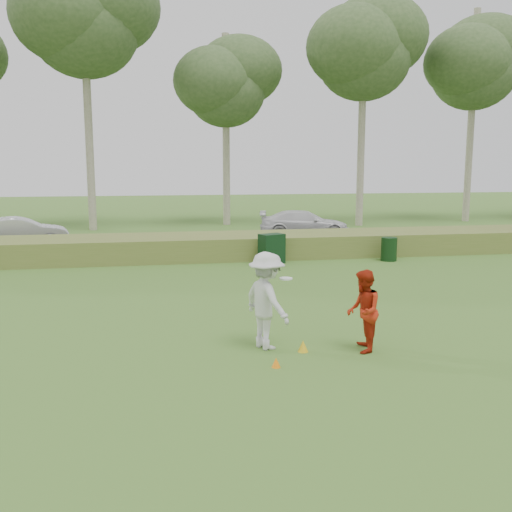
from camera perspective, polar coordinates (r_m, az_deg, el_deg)
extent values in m
plane|color=#396622|center=(11.90, 3.62, -9.23)|extent=(120.00, 120.00, 0.00)
cube|color=#596B2A|center=(23.35, -3.64, 1.01)|extent=(80.00, 3.00, 0.90)
cube|color=#2D2D2D|center=(28.33, -4.88, 1.57)|extent=(80.00, 6.00, 0.06)
cylinder|color=gray|center=(34.32, -16.54, 15.48)|extent=(0.44, 0.44, 15.50)
ellipsoid|color=#364F27|center=(34.99, -16.85, 21.79)|extent=(7.80, 7.80, 6.60)
cylinder|color=gray|center=(35.82, -3.01, 12.34)|extent=(0.44, 0.44, 11.50)
ellipsoid|color=#364F27|center=(36.10, -3.05, 16.90)|extent=(6.24, 6.24, 5.28)
cylinder|color=gray|center=(35.96, 10.57, 14.19)|extent=(0.44, 0.44, 14.00)
ellipsoid|color=#364F27|center=(36.44, 10.74, 19.67)|extent=(7.28, 7.28, 6.16)
cylinder|color=gray|center=(40.61, 20.73, 12.81)|extent=(0.44, 0.44, 13.50)
ellipsoid|color=#364F27|center=(41.00, 21.01, 17.51)|extent=(7.02, 7.02, 5.94)
imported|color=silver|center=(11.66, 1.08, -4.49)|extent=(1.20, 1.48, 2.00)
cylinder|color=white|center=(11.65, 3.01, -2.27)|extent=(0.27, 0.27, 0.03)
imported|color=#AF230F|center=(11.70, 10.69, -5.43)|extent=(0.84, 0.96, 1.67)
cone|color=orange|center=(10.82, 2.02, -10.60)|extent=(0.17, 0.17, 0.19)
cone|color=gold|center=(11.70, 4.72, -8.97)|extent=(0.21, 0.21, 0.24)
cube|color=black|center=(21.73, 1.58, 0.73)|extent=(1.06, 0.87, 1.14)
cylinder|color=black|center=(22.96, 13.15, 0.68)|extent=(0.77, 0.77, 0.92)
imported|color=silver|center=(27.82, -22.43, 2.23)|extent=(4.28, 2.25, 1.34)
imported|color=silver|center=(29.55, 4.86, 3.25)|extent=(4.90, 2.79, 1.34)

